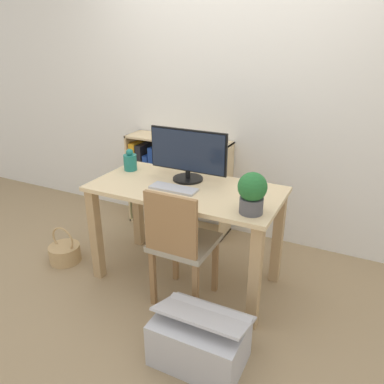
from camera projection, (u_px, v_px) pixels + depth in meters
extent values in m
plane|color=#997F5B|center=(186.00, 277.00, 2.92)|extent=(10.00, 10.00, 0.00)
cube|color=silver|center=(235.00, 92.00, 3.18)|extent=(8.00, 0.05, 2.60)
cube|color=#D8BC8C|center=(186.00, 189.00, 2.63)|extent=(1.35, 0.67, 0.03)
cube|color=tan|center=(96.00, 235.00, 2.80)|extent=(0.07, 0.07, 0.73)
cube|color=tan|center=(255.00, 278.00, 2.30)|extent=(0.07, 0.07, 0.73)
cube|color=tan|center=(138.00, 206.00, 3.26)|extent=(0.07, 0.07, 0.73)
cube|color=tan|center=(278.00, 238.00, 2.76)|extent=(0.07, 0.07, 0.73)
cylinder|color=black|center=(188.00, 179.00, 2.76)|extent=(0.22, 0.22, 0.02)
cylinder|color=black|center=(188.00, 174.00, 2.74)|extent=(0.04, 0.04, 0.06)
cube|color=black|center=(188.00, 151.00, 2.68)|extent=(0.60, 0.02, 0.31)
cube|color=#192338|center=(188.00, 151.00, 2.67)|extent=(0.57, 0.03, 0.29)
cube|color=#B2B2B7|center=(174.00, 189.00, 2.58)|extent=(0.34, 0.12, 0.02)
cylinder|color=#1E7266|center=(130.00, 162.00, 2.94)|extent=(0.10, 0.10, 0.12)
sphere|color=#1E7266|center=(130.00, 152.00, 2.90)|extent=(0.06, 0.06, 0.06)
cylinder|color=#4C4C51|center=(251.00, 205.00, 2.23)|extent=(0.14, 0.14, 0.10)
sphere|color=#23662D|center=(252.00, 187.00, 2.18)|extent=(0.18, 0.18, 0.18)
cube|color=#9E937F|center=(185.00, 242.00, 2.53)|extent=(0.40, 0.40, 0.04)
cube|color=olive|center=(171.00, 225.00, 2.30)|extent=(0.36, 0.03, 0.40)
cube|color=olive|center=(153.00, 278.00, 2.56)|extent=(0.04, 0.04, 0.43)
cube|color=olive|center=(196.00, 291.00, 2.42)|extent=(0.04, 0.04, 0.43)
cube|color=olive|center=(176.00, 255.00, 2.82)|extent=(0.04, 0.04, 0.43)
cube|color=olive|center=(215.00, 265.00, 2.69)|extent=(0.04, 0.04, 0.43)
cube|color=#D8BC8C|center=(136.00, 176.00, 3.75)|extent=(0.02, 0.28, 0.88)
cube|color=#D8BC8C|center=(226.00, 193.00, 3.35)|extent=(0.02, 0.28, 0.88)
cube|color=#D8BC8C|center=(179.00, 224.00, 3.72)|extent=(0.99, 0.28, 0.02)
cube|color=#D8BC8C|center=(178.00, 140.00, 3.39)|extent=(0.99, 0.28, 0.02)
cube|color=#D8BC8C|center=(178.00, 184.00, 3.55)|extent=(0.96, 0.28, 0.02)
cube|color=#2D7F38|center=(141.00, 203.00, 3.85)|extent=(0.05, 0.24, 0.28)
cube|color=orange|center=(146.00, 201.00, 3.81)|extent=(0.04, 0.24, 0.32)
cube|color=beige|center=(150.00, 202.00, 3.79)|extent=(0.04, 0.24, 0.33)
cube|color=beige|center=(154.00, 201.00, 3.76)|extent=(0.04, 0.24, 0.38)
cube|color=orange|center=(139.00, 159.00, 3.66)|extent=(0.06, 0.24, 0.35)
cube|color=black|center=(145.00, 160.00, 3.63)|extent=(0.06, 0.24, 0.34)
cube|color=navy|center=(152.00, 166.00, 3.62)|extent=(0.05, 0.24, 0.25)
cube|color=navy|center=(157.00, 163.00, 3.58)|extent=(0.05, 0.24, 0.34)
cube|color=#2D7F38|center=(162.00, 165.00, 3.56)|extent=(0.04, 0.24, 0.31)
cube|color=navy|center=(167.00, 167.00, 3.54)|extent=(0.06, 0.24, 0.29)
cylinder|color=tan|center=(65.00, 253.00, 3.11)|extent=(0.25, 0.25, 0.14)
torus|color=tan|center=(63.00, 239.00, 3.06)|extent=(0.22, 0.02, 0.22)
cube|color=#B2B2B7|center=(199.00, 341.00, 2.13)|extent=(0.51, 0.34, 0.28)
cube|color=#B2B2B7|center=(205.00, 314.00, 2.13)|extent=(0.53, 0.33, 0.13)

